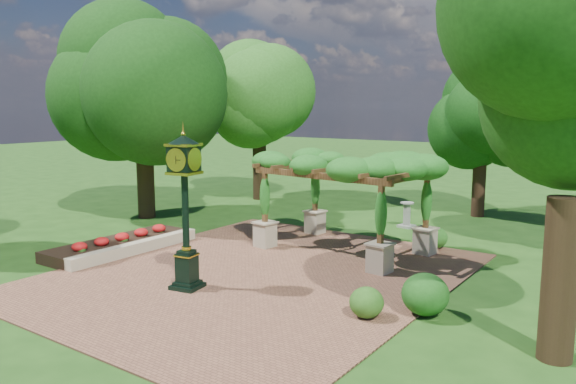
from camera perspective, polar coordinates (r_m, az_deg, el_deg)
The scene contains 13 objects.
ground at distance 15.42m, azimuth -5.44°, elevation -9.28°, with size 120.00×120.00×0.00m, color #1E4714.
brick_plaza at distance 16.14m, azimuth -3.11°, elevation -8.34°, with size 10.00×12.00×0.04m, color brown.
border_wall at distance 18.88m, azimuth -15.15°, elevation -5.54°, with size 0.35×5.00×0.40m, color #C6B793.
flower_bed at distance 19.57m, azimuth -16.84°, elevation -5.17°, with size 1.50×5.00×0.36m, color red.
pedestal_clock at distance 14.56m, azimuth -10.43°, elevation -0.54°, with size 0.93×0.93×4.08m.
pergola at distance 18.25m, azimuth 5.72°, elevation 2.27°, with size 5.55×3.81×3.30m.
sundial at distance 22.65m, azimuth 11.97°, elevation -2.43°, with size 0.63×0.63×1.01m.
shrub_front at distance 12.96m, azimuth 7.98°, elevation -11.05°, with size 0.78×0.78×0.70m, color #285819.
shrub_mid at distance 13.32m, azimuth 13.77°, elevation -10.06°, with size 1.07×1.07×0.97m, color #1B4F16.
shrub_back at distance 19.48m, azimuth 14.74°, elevation -4.48°, with size 0.80×0.80×0.72m, color #28661D.
tree_west_near at distance 24.55m, azimuth -14.64°, elevation 10.94°, with size 5.36×5.36×8.45m.
tree_west_far at distance 28.61m, azimuth -2.97°, elevation 10.12°, with size 4.50×4.50×7.93m.
tree_north at distance 25.37m, azimuth 19.12°, elevation 6.79°, with size 3.98×3.98×5.97m.
Camera 1 is at (9.59, -11.09, 4.76)m, focal length 35.00 mm.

